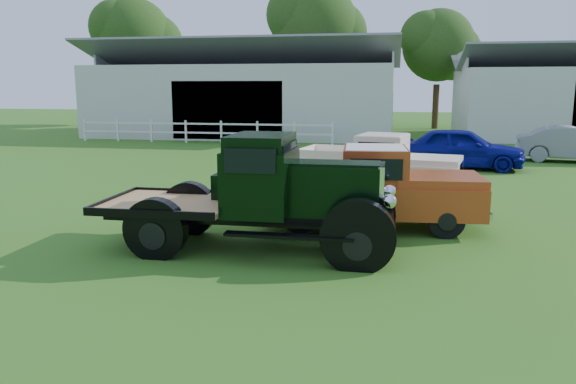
% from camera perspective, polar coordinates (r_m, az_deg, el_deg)
% --- Properties ---
extents(ground, '(120.00, 120.00, 0.00)m').
position_cam_1_polar(ground, '(9.72, -2.49, -7.35)').
color(ground, '#3B6D19').
extents(shed_left, '(18.80, 10.20, 5.60)m').
position_cam_1_polar(shed_left, '(36.17, -4.00, 10.33)').
color(shed_left, '#B4B4B4').
rests_on(shed_left, ground).
extents(fence_rail, '(14.20, 0.16, 1.20)m').
position_cam_1_polar(fence_rail, '(30.81, -8.59, 6.08)').
color(fence_rail, white).
rests_on(fence_rail, ground).
extents(tree_a, '(6.30, 6.30, 10.50)m').
position_cam_1_polar(tree_a, '(46.63, -15.31, 13.07)').
color(tree_a, '#1A3B0D').
rests_on(tree_a, ground).
extents(tree_b, '(6.90, 6.90, 11.50)m').
position_cam_1_polar(tree_b, '(43.52, 2.65, 14.29)').
color(tree_b, '#1A3B0D').
rests_on(tree_b, ground).
extents(tree_c, '(5.40, 5.40, 9.00)m').
position_cam_1_polar(tree_c, '(42.12, 14.94, 12.36)').
color(tree_c, '#1A3B0D').
rests_on(tree_c, ground).
extents(vintage_flatbed, '(5.46, 2.19, 2.16)m').
position_cam_1_polar(vintage_flatbed, '(10.36, -3.28, -0.08)').
color(vintage_flatbed, black).
rests_on(vintage_flatbed, ground).
extents(red_pickup, '(4.96, 2.18, 1.77)m').
position_cam_1_polar(red_pickup, '(12.21, 8.31, 0.55)').
color(red_pickup, '#AF3F1A').
rests_on(red_pickup, ground).
extents(white_pickup, '(4.82, 2.61, 1.68)m').
position_cam_1_polar(white_pickup, '(15.84, 9.20, 2.67)').
color(white_pickup, '#F6E3CB').
rests_on(white_pickup, ground).
extents(misc_car_blue, '(4.68, 2.39, 1.53)m').
position_cam_1_polar(misc_car_blue, '(21.80, 17.21, 4.29)').
color(misc_car_blue, '#090E80').
rests_on(misc_car_blue, ground).
extents(misc_car_grey, '(4.52, 2.18, 1.43)m').
position_cam_1_polar(misc_car_grey, '(25.39, 27.03, 4.34)').
color(misc_car_grey, slate).
rests_on(misc_car_grey, ground).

